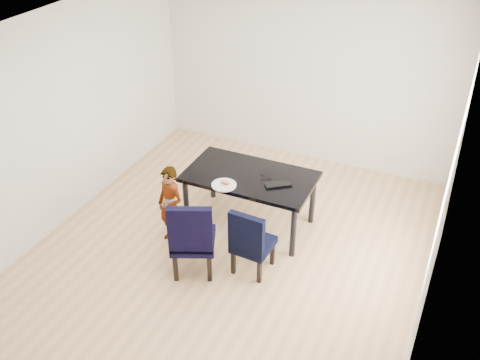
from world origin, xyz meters
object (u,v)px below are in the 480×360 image
at_px(plate, 224,185).
at_px(laptop, 277,182).
at_px(child, 171,206).
at_px(chair_left, 193,234).
at_px(chair_right, 253,239).
at_px(dining_table, 250,200).

relative_size(plate, laptop, 0.92).
bearing_deg(child, chair_left, -18.20).
xyz_separation_m(chair_right, plate, (-0.57, 0.43, 0.32)).
xyz_separation_m(dining_table, plate, (-0.19, -0.35, 0.38)).
xyz_separation_m(dining_table, chair_right, (0.38, -0.78, 0.06)).
height_order(child, laptop, child).
bearing_deg(chair_left, chair_right, 1.01).
bearing_deg(dining_table, chair_left, -102.66).
distance_m(chair_left, laptop, 1.23).
bearing_deg(child, dining_table, 61.25).
xyz_separation_m(plate, laptop, (0.56, 0.32, 0.00)).
bearing_deg(child, chair_right, 13.58).
height_order(chair_right, laptop, chair_right).
bearing_deg(plate, child, -146.06).
bearing_deg(chair_left, child, 121.57).
height_order(chair_right, plate, chair_right).
relative_size(chair_left, plate, 3.37).
bearing_deg(laptop, plate, -7.16).
relative_size(child, laptop, 3.21).
relative_size(chair_right, child, 0.83).
bearing_deg(plate, chair_left, -93.98).
xyz_separation_m(chair_right, child, (-1.12, 0.06, 0.09)).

